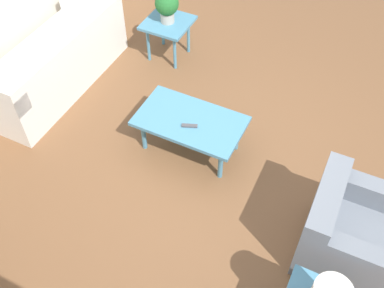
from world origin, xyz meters
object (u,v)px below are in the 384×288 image
Objects in this scene: sofa at (54,64)px; potted_plant at (167,5)px; armchair at (352,235)px; coffee_table at (190,123)px; side_table_plant at (168,27)px.

potted_plant is (-0.96, -1.09, 0.45)m from sofa.
armchair is 0.81× the size of coffee_table.
side_table_plant reaches higher than coffee_table.
side_table_plant is 0.30m from potted_plant.
sofa is 1.83× the size of coffee_table.
armchair is 2.24× the size of potted_plant.
side_table_plant is 1.41× the size of potted_plant.
coffee_table is (-1.93, 0.23, 0.09)m from sofa.
sofa is 5.07× the size of potted_plant.
potted_plant is at bearing 0.00° from side_table_plant.
coffee_table is 2.76× the size of potted_plant.
sofa is at bearing 48.54° from side_table_plant.
potted_plant reaches higher than armchair.
sofa is 1.46m from side_table_plant.
potted_plant reaches higher than sofa.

